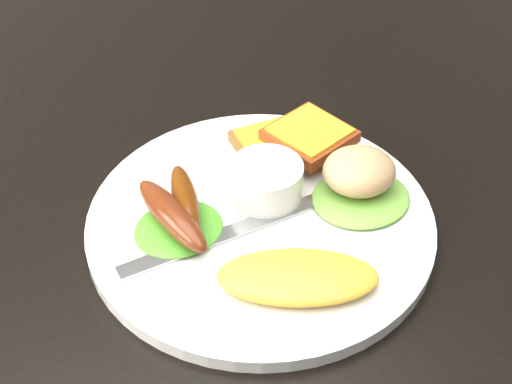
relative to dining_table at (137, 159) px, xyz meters
The scene contains 13 objects.
dining_table is the anchor object (origin of this frame).
person 0.47m from the dining_table, 80.04° to the left, with size 0.46×0.31×1.28m, color navy.
plate 0.17m from the dining_table, 66.09° to the right, with size 0.30×0.30×0.01m, color white.
lettuce_left 0.15m from the dining_table, 90.40° to the right, with size 0.07×0.07×0.01m, color #40981E.
lettuce_right 0.23m from the dining_table, 47.45° to the right, with size 0.09×0.08×0.01m, color #5EA536.
omelette 0.25m from the dining_table, 74.61° to the right, with size 0.12×0.06×0.02m, color yellow.
sausage_a 0.15m from the dining_table, 92.14° to the right, with size 0.02×0.10×0.02m, color maroon.
sausage_b 0.14m from the dining_table, 85.36° to the right, with size 0.02×0.09×0.02m, color #5F2C0E.
ramekin 0.17m from the dining_table, 58.45° to the right, with size 0.06×0.06×0.04m, color white.
toast_a 0.14m from the dining_table, 34.23° to the right, with size 0.07×0.07×0.01m, color brown.
toast_b 0.18m from the dining_table, 32.42° to the right, with size 0.07×0.07×0.01m, color #96451E.
potato_salad 0.23m from the dining_table, 44.71° to the right, with size 0.06×0.06×0.03m, color beige.
fork 0.17m from the dining_table, 79.71° to the right, with size 0.18×0.01×0.00m, color #ADAFB7.
Camera 1 is at (-0.10, -0.56, 1.18)m, focal length 50.00 mm.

